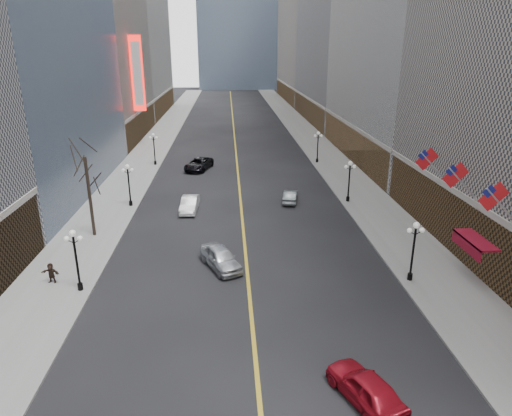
{
  "coord_description": "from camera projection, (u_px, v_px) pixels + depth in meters",
  "views": [
    {
      "loc": [
        -1.27,
        1.09,
        16.25
      ],
      "look_at": [
        0.03,
        21.86,
        8.86
      ],
      "focal_mm": 32.0,
      "sensor_mm": 36.0,
      "label": 1
    }
  ],
  "objects": [
    {
      "name": "streetlamp_east_1",
      "position": [
        414.0,
        245.0,
        32.42
      ],
      "size": [
        1.26,
        0.44,
        4.52
      ],
      "color": "black",
      "rests_on": "sidewalk_east"
    },
    {
      "name": "car_sb_far",
      "position": [
        290.0,
        196.0,
        50.2
      ],
      "size": [
        2.26,
        4.32,
        1.35
      ],
      "primitive_type": "imported",
      "rotation": [
        0.0,
        0.0,
        2.93
      ],
      "color": "#545A5D",
      "rests_on": "ground"
    },
    {
      "name": "streetlamp_east_3",
      "position": [
        318.0,
        144.0,
        66.28
      ],
      "size": [
        1.26,
        0.44,
        4.52
      ],
      "color": "black",
      "rests_on": "sidewalk_east"
    },
    {
      "name": "streetlamp_west_1",
      "position": [
        76.0,
        254.0,
        31.04
      ],
      "size": [
        1.26,
        0.44,
        4.52
      ],
      "color": "black",
      "rests_on": "sidewalk_west"
    },
    {
      "name": "ped_west_far",
      "position": [
        51.0,
        273.0,
        32.71
      ],
      "size": [
        1.46,
        0.73,
        1.52
      ],
      "primitive_type": "imported",
      "rotation": [
        0.0,
        0.0,
        -0.24
      ],
      "color": "black",
      "rests_on": "sidewalk_west"
    },
    {
      "name": "car_nb_mid",
      "position": [
        190.0,
        204.0,
        47.42
      ],
      "size": [
        1.87,
        4.69,
        1.52
      ],
      "primitive_type": "imported",
      "rotation": [
        0.0,
        0.0,
        -0.06
      ],
      "color": "silver",
      "rests_on": "ground"
    },
    {
      "name": "streetlamp_west_3",
      "position": [
        154.0,
        146.0,
        64.9
      ],
      "size": [
        1.26,
        0.44,
        4.52
      ],
      "color": "black",
      "rests_on": "sidewalk_west"
    },
    {
      "name": "flag_5",
      "position": [
        429.0,
        161.0,
        37.74
      ],
      "size": [
        2.87,
        0.12,
        2.87
      ],
      "color": "#B2B2B7",
      "rests_on": "ground"
    },
    {
      "name": "sidewalk_east",
      "position": [
        326.0,
        156.0,
        71.12
      ],
      "size": [
        6.0,
        230.0,
        0.15
      ],
      "primitive_type": "cube",
      "color": "gray",
      "rests_on": "ground"
    },
    {
      "name": "car_sb_mid",
      "position": [
        366.0,
        388.0,
        21.88
      ],
      "size": [
        3.54,
        5.04,
        1.59
      ],
      "primitive_type": "imported",
      "rotation": [
        0.0,
        0.0,
        3.54
      ],
      "color": "maroon",
      "rests_on": "ground"
    },
    {
      "name": "lane_line",
      "position": [
        235.0,
        145.0,
        79.72
      ],
      "size": [
        0.25,
        200.0,
        0.02
      ],
      "primitive_type": "cube",
      "color": "gold",
      "rests_on": "ground"
    },
    {
      "name": "streetlamp_west_2",
      "position": [
        129.0,
        181.0,
        47.97
      ],
      "size": [
        1.26,
        0.44,
        4.52
      ],
      "color": "black",
      "rests_on": "sidewalk_west"
    },
    {
      "name": "theatre_marquee",
      "position": [
        137.0,
        74.0,
        74.78
      ],
      "size": [
        2.0,
        0.55,
        12.0
      ],
      "color": "red",
      "rests_on": "ground"
    },
    {
      "name": "awning_c",
      "position": [
        473.0,
        241.0,
        32.62
      ],
      "size": [
        1.4,
        4.0,
        0.93
      ],
      "color": "maroon",
      "rests_on": "ground"
    },
    {
      "name": "bldg_east_c",
      "position": [
        370.0,
        7.0,
        97.83
      ],
      "size": [
        26.6,
        40.6,
        48.8
      ],
      "color": "#939396",
      "rests_on": "ground"
    },
    {
      "name": "tree_west_far",
      "position": [
        86.0,
        170.0,
        39.23
      ],
      "size": [
        3.6,
        3.6,
        7.92
      ],
      "color": "#2D231C",
      "rests_on": "sidewalk_west"
    },
    {
      "name": "car_nb_near",
      "position": [
        221.0,
        258.0,
        35.24
      ],
      "size": [
        3.83,
        5.25,
        1.66
      ],
      "primitive_type": "imported",
      "rotation": [
        0.0,
        0.0,
        0.43
      ],
      "color": "#B4B7BC",
      "rests_on": "ground"
    },
    {
      "name": "streetlamp_east_2",
      "position": [
        349.0,
        177.0,
        49.35
      ],
      "size": [
        1.26,
        0.44,
        4.52
      ],
      "color": "black",
      "rests_on": "sidewalk_east"
    },
    {
      "name": "car_nb_far",
      "position": [
        199.0,
        164.0,
        63.34
      ],
      "size": [
        4.32,
        6.42,
        1.63
      ],
      "primitive_type": "imported",
      "rotation": [
        0.0,
        0.0,
        -0.3
      ],
      "color": "black",
      "rests_on": "ground"
    },
    {
      "name": "sidewalk_west",
      "position": [
        145.0,
        159.0,
        69.48
      ],
      "size": [
        6.0,
        230.0,
        0.15
      ],
      "primitive_type": "cube",
      "color": "gray",
      "rests_on": "ground"
    },
    {
      "name": "flag_3",
      "position": [
        496.0,
        199.0,
        28.34
      ],
      "size": [
        2.87,
        0.12,
        2.87
      ],
      "color": "#B2B2B7",
      "rests_on": "ground"
    },
    {
      "name": "flag_4",
      "position": [
        457.0,
        177.0,
        33.04
      ],
      "size": [
        2.87,
        0.12,
        2.87
      ],
      "color": "#B2B2B7",
      "rests_on": "ground"
    }
  ]
}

